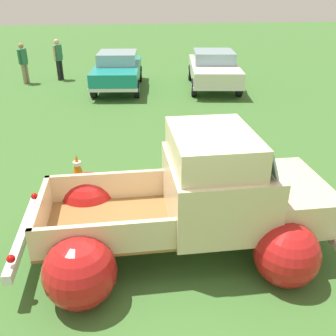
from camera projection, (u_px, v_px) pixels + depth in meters
ground_plane at (173, 247)px, 5.95m from camera, size 80.00×80.00×0.00m
vintage_pickup_truck at (199, 204)px, 5.67m from camera, size 4.63×2.80×1.96m
show_car_0 at (118, 69)px, 14.87m from camera, size 2.21×4.31×1.43m
show_car_1 at (214, 68)px, 15.09m from camera, size 2.46×4.52×1.43m
spectator_0 at (23, 61)px, 15.61m from camera, size 0.46×0.51×1.66m
spectator_1 at (58, 57)px, 16.20m from camera, size 0.47×0.49×1.74m
lane_cone_0 at (78, 168)px, 7.82m from camera, size 0.36×0.36×0.63m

